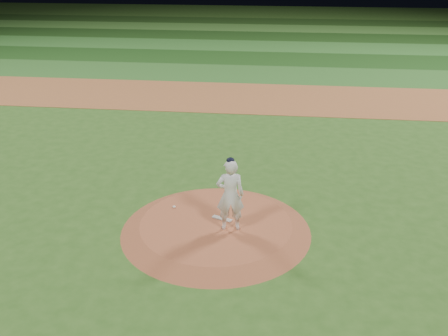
{
  "coord_description": "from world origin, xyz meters",
  "views": [
    {
      "loc": [
        1.7,
        -12.42,
        7.57
      ],
      "look_at": [
        0.0,
        2.0,
        1.1
      ],
      "focal_mm": 40.0,
      "sensor_mm": 36.0,
      "label": 1
    }
  ],
  "objects_px": {
    "pitchers_mound": "(216,226)",
    "pitcher_on_mound": "(230,195)",
    "pitching_rubber": "(222,219)",
    "rosin_bag": "(174,207)"
  },
  "relations": [
    {
      "from": "pitchers_mound",
      "to": "pitching_rubber",
      "type": "xyz_separation_m",
      "value": [
        0.15,
        0.23,
        0.14
      ]
    },
    {
      "from": "pitchers_mound",
      "to": "pitcher_on_mound",
      "type": "relative_size",
      "value": 2.52
    },
    {
      "from": "pitcher_on_mound",
      "to": "rosin_bag",
      "type": "bearing_deg",
      "value": 150.71
    },
    {
      "from": "rosin_bag",
      "to": "pitcher_on_mound",
      "type": "distance_m",
      "value": 2.34
    },
    {
      "from": "pitcher_on_mound",
      "to": "pitching_rubber",
      "type": "bearing_deg",
      "value": 119.92
    },
    {
      "from": "pitchers_mound",
      "to": "pitcher_on_mound",
      "type": "distance_m",
      "value": 1.3
    },
    {
      "from": "pitching_rubber",
      "to": "pitcher_on_mound",
      "type": "relative_size",
      "value": 0.28
    },
    {
      "from": "pitching_rubber",
      "to": "pitchers_mound",
      "type": "bearing_deg",
      "value": -102.42
    },
    {
      "from": "pitchers_mound",
      "to": "rosin_bag",
      "type": "bearing_deg",
      "value": 151.47
    },
    {
      "from": "rosin_bag",
      "to": "pitcher_on_mound",
      "type": "bearing_deg",
      "value": -29.29
    }
  ]
}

